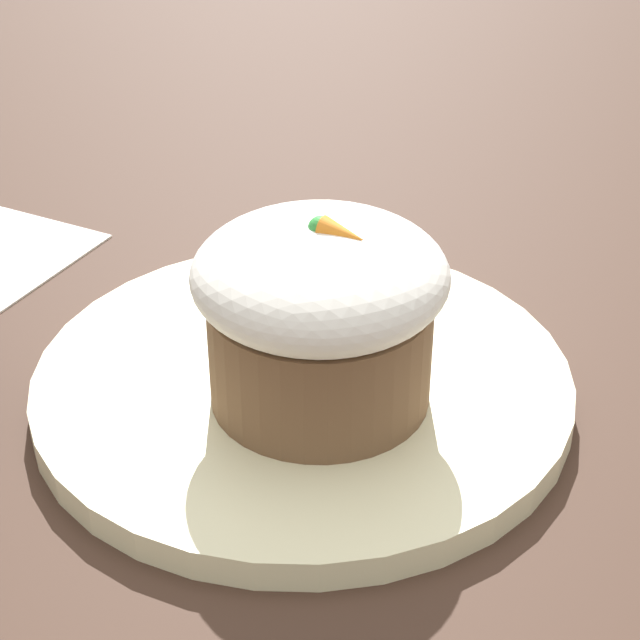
# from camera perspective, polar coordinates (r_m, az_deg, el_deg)

# --- Properties ---
(ground_plane) EXTENTS (4.00, 4.00, 0.00)m
(ground_plane) POSITION_cam_1_polar(r_m,az_deg,el_deg) (0.49, -0.93, -4.04)
(ground_plane) COLOR #3D281E
(dessert_plate) EXTENTS (0.24, 0.24, 0.01)m
(dessert_plate) POSITION_cam_1_polar(r_m,az_deg,el_deg) (0.49, -0.94, -3.38)
(dessert_plate) COLOR beige
(dessert_plate) RESTS_ON ground_plane
(carrot_cake) EXTENTS (0.11, 0.11, 0.09)m
(carrot_cake) POSITION_cam_1_polar(r_m,az_deg,el_deg) (0.44, 0.00, 0.54)
(carrot_cake) COLOR brown
(carrot_cake) RESTS_ON dessert_plate
(spoon) EXTENTS (0.09, 0.11, 0.01)m
(spoon) POSITION_cam_1_polar(r_m,az_deg,el_deg) (0.50, -1.28, -1.03)
(spoon) COLOR #B7B7BC
(spoon) RESTS_ON dessert_plate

